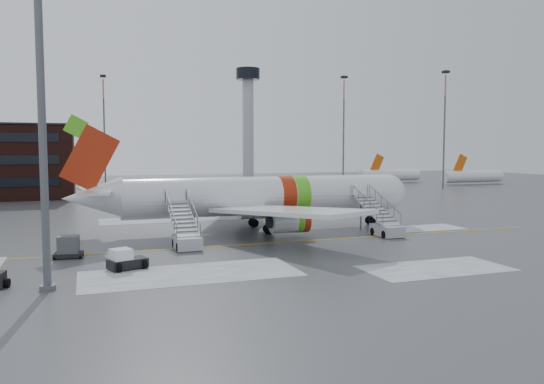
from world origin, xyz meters
name	(u,v)px	position (x,y,z in m)	size (l,w,h in m)	color
ground	(238,243)	(0.00, 0.00, 0.00)	(260.00, 260.00, 0.00)	#494C4F
airliner	(256,197)	(3.68, 6.18, 3.42)	(35.03, 32.97, 11.18)	white
airstair_fwd	(383,224)	(14.17, -0.35, 1.06)	(2.05, 7.70, 3.48)	#AFB1B7
airstair_aft	(185,234)	(-4.62, -0.35, 1.06)	(2.05, 7.70, 3.48)	#BABCC2
pushback_tug	(125,260)	(-9.94, -7.24, 0.63)	(2.80, 2.44, 1.43)	black
uld_container	(68,248)	(-13.65, -1.79, 0.77)	(2.16, 1.68, 1.64)	black
light_mast_near	(39,44)	(-14.54, -11.23, 13.90)	(1.20, 1.20, 26.98)	#595B60
control_tower	(248,110)	(30.00, 95.00, 18.75)	(6.40, 6.40, 30.00)	#B2B5BA
light_mast_far_ne	(344,124)	(42.00, 62.00, 13.84)	(1.20, 1.20, 24.25)	#595B60
light_mast_far_n	(104,123)	(-8.00, 78.00, 13.84)	(1.20, 1.20, 24.25)	#595B60
light_mast_far_e	(445,122)	(58.00, 48.00, 13.84)	(1.20, 1.20, 24.25)	#595B60
distant_aircraft	(416,184)	(62.50, 64.00, 0.00)	(35.00, 18.00, 8.00)	#D8590C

